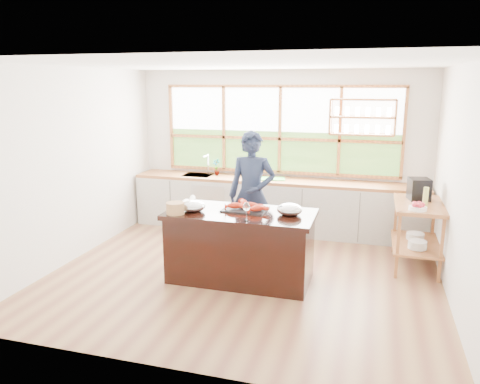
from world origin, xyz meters
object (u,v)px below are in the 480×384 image
at_px(espresso_machine, 419,189).
at_px(wicker_basket, 175,208).
at_px(island, 240,246).
at_px(cook, 252,195).

height_order(espresso_machine, wicker_basket, espresso_machine).
bearing_deg(island, cook, 95.10).
bearing_deg(espresso_machine, wicker_basket, -163.28).
relative_size(island, espresso_machine, 6.14).
distance_m(cook, wicker_basket, 1.33).
height_order(cook, wicker_basket, cook).
relative_size(espresso_machine, wicker_basket, 1.34).
bearing_deg(espresso_machine, cook, 179.35).
bearing_deg(wicker_basket, espresso_machine, 28.43).
bearing_deg(wicker_basket, cook, 59.59).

